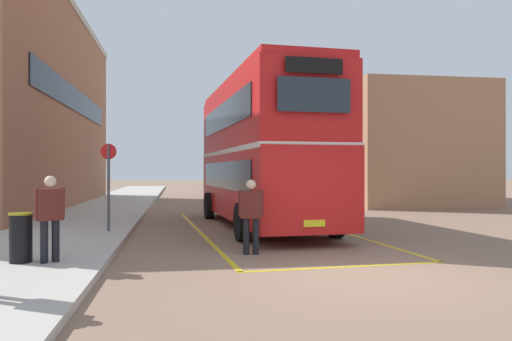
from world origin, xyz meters
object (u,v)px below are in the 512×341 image
(single_deck_bus, at_px, (252,173))
(pedestrian_waiting_near, at_px, (50,213))
(pedestrian_boarding, at_px, (251,211))
(double_decker_bus, at_px, (262,150))
(litter_bin, at_px, (21,237))
(bus_stop_sign, at_px, (109,178))

(single_deck_bus, distance_m, pedestrian_waiting_near, 26.56)
(pedestrian_boarding, bearing_deg, double_decker_bus, 77.69)
(double_decker_bus, height_order, single_deck_bus, double_decker_bus)
(litter_bin, xyz_separation_m, bus_stop_sign, (0.96, 4.60, 1.03))
(pedestrian_boarding, distance_m, bus_stop_sign, 5.10)
(single_deck_bus, bearing_deg, double_decker_bus, -97.55)
(single_deck_bus, xyz_separation_m, pedestrian_boarding, (-3.67, -24.37, -0.69))
(single_deck_bus, relative_size, bus_stop_sign, 3.66)
(double_decker_bus, bearing_deg, single_deck_bus, 82.45)
(single_deck_bus, relative_size, litter_bin, 9.72)
(pedestrian_boarding, xyz_separation_m, bus_stop_sign, (-3.52, 3.62, 0.68))
(single_deck_bus, xyz_separation_m, bus_stop_sign, (-7.20, -20.75, -0.01))
(double_decker_bus, relative_size, litter_bin, 10.79)
(double_decker_bus, height_order, bus_stop_sign, double_decker_bus)
(pedestrian_boarding, bearing_deg, bus_stop_sign, 134.26)
(single_deck_bus, height_order, pedestrian_waiting_near, single_deck_bus)
(bus_stop_sign, bearing_deg, pedestrian_boarding, -45.74)
(double_decker_bus, bearing_deg, pedestrian_waiting_near, -129.03)
(pedestrian_waiting_near, bearing_deg, pedestrian_boarding, 15.19)
(single_deck_bus, bearing_deg, litter_bin, -107.84)
(bus_stop_sign, bearing_deg, pedestrian_waiting_near, -95.15)
(pedestrian_waiting_near, xyz_separation_m, bus_stop_sign, (0.42, 4.69, 0.57))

